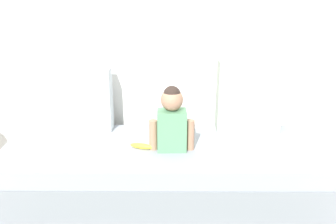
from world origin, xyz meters
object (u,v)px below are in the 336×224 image
(couch, at_px, (164,170))
(throw_pillow_left, at_px, (81,100))
(throw_pillow_right, at_px, (249,96))
(toddler, at_px, (172,119))
(banana, at_px, (142,146))

(couch, height_order, throw_pillow_left, throw_pillow_left)
(couch, distance_m, throw_pillow_left, 0.84)
(throw_pillow_left, distance_m, throw_pillow_right, 1.28)
(toddler, bearing_deg, banana, 178.72)
(throw_pillow_left, relative_size, banana, 2.82)
(throw_pillow_left, height_order, throw_pillow_right, throw_pillow_right)
(couch, height_order, toddler, toddler)
(banana, bearing_deg, throw_pillow_left, 141.91)
(throw_pillow_right, bearing_deg, throw_pillow_left, 180.00)
(throw_pillow_right, bearing_deg, banana, -154.37)
(throw_pillow_right, bearing_deg, toddler, -146.74)
(throw_pillow_left, distance_m, banana, 0.66)
(throw_pillow_left, xyz_separation_m, throw_pillow_right, (1.28, 0.00, 0.03))
(toddler, bearing_deg, throw_pillow_right, 33.26)
(couch, height_order, throw_pillow_right, throw_pillow_right)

